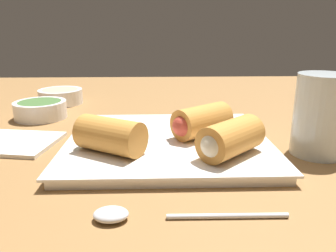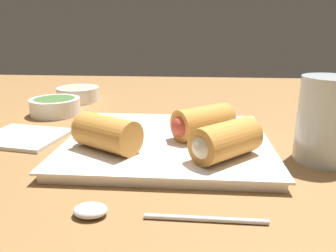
{
  "view_description": "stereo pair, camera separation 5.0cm",
  "coord_description": "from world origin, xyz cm",
  "px_view_note": "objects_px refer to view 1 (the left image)",
  "views": [
    {
      "loc": [
        -3.45,
        -43.13,
        19.06
      ],
      "look_at": [
        -1.97,
        1.49,
        5.3
      ],
      "focal_mm": 35.0,
      "sensor_mm": 36.0,
      "label": 1
    },
    {
      "loc": [
        1.56,
        -43.02,
        19.06
      ],
      "look_at": [
        -1.97,
        1.49,
        5.3
      ],
      "focal_mm": 35.0,
      "sensor_mm": 36.0,
      "label": 2
    }
  ],
  "objects_px": {
    "dipping_bowl_near": "(40,109)",
    "spoon": "(138,215)",
    "drinking_glass": "(321,115)",
    "napkin": "(14,143)",
    "serving_plate": "(168,143)",
    "dipping_bowl_far": "(61,96)"
  },
  "relations": [
    {
      "from": "dipping_bowl_near",
      "to": "spoon",
      "type": "relative_size",
      "value": 0.54
    },
    {
      "from": "drinking_glass",
      "to": "napkin",
      "type": "bearing_deg",
      "value": 173.48
    },
    {
      "from": "serving_plate",
      "to": "dipping_bowl_far",
      "type": "relative_size",
      "value": 2.96
    },
    {
      "from": "serving_plate",
      "to": "napkin",
      "type": "bearing_deg",
      "value": 175.03
    },
    {
      "from": "serving_plate",
      "to": "napkin",
      "type": "relative_size",
      "value": 2.11
    },
    {
      "from": "napkin",
      "to": "dipping_bowl_near",
      "type": "bearing_deg",
      "value": 93.53
    },
    {
      "from": "dipping_bowl_far",
      "to": "napkin",
      "type": "relative_size",
      "value": 0.71
    },
    {
      "from": "dipping_bowl_far",
      "to": "spoon",
      "type": "xyz_separation_m",
      "value": [
        0.2,
        -0.47,
        -0.01
      ]
    },
    {
      "from": "dipping_bowl_far",
      "to": "drinking_glass",
      "type": "xyz_separation_m",
      "value": [
        0.44,
        -0.32,
        0.04
      ]
    },
    {
      "from": "spoon",
      "to": "drinking_glass",
      "type": "height_order",
      "value": "drinking_glass"
    },
    {
      "from": "dipping_bowl_near",
      "to": "dipping_bowl_far",
      "type": "height_order",
      "value": "same"
    },
    {
      "from": "spoon",
      "to": "drinking_glass",
      "type": "distance_m",
      "value": 0.29
    },
    {
      "from": "serving_plate",
      "to": "dipping_bowl_far",
      "type": "xyz_separation_m",
      "value": [
        -0.23,
        0.29,
        0.01
      ]
    },
    {
      "from": "spoon",
      "to": "drinking_glass",
      "type": "xyz_separation_m",
      "value": [
        0.24,
        0.15,
        0.05
      ]
    },
    {
      "from": "dipping_bowl_near",
      "to": "drinking_glass",
      "type": "relative_size",
      "value": 0.87
    },
    {
      "from": "dipping_bowl_near",
      "to": "dipping_bowl_far",
      "type": "relative_size",
      "value": 1.0
    },
    {
      "from": "napkin",
      "to": "drinking_glass",
      "type": "relative_size",
      "value": 1.22
    },
    {
      "from": "dipping_bowl_near",
      "to": "dipping_bowl_far",
      "type": "distance_m",
      "value": 0.12
    },
    {
      "from": "spoon",
      "to": "drinking_glass",
      "type": "bearing_deg",
      "value": 32.91
    },
    {
      "from": "spoon",
      "to": "drinking_glass",
      "type": "relative_size",
      "value": 1.63
    },
    {
      "from": "dipping_bowl_near",
      "to": "napkin",
      "type": "distance_m",
      "value": 0.15
    },
    {
      "from": "dipping_bowl_far",
      "to": "spoon",
      "type": "relative_size",
      "value": 0.54
    }
  ]
}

